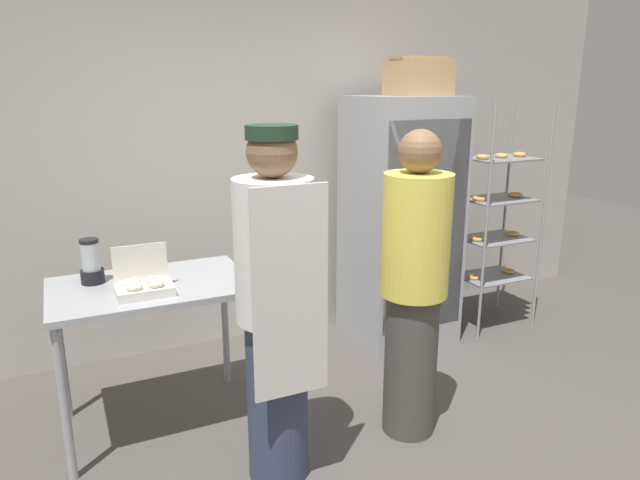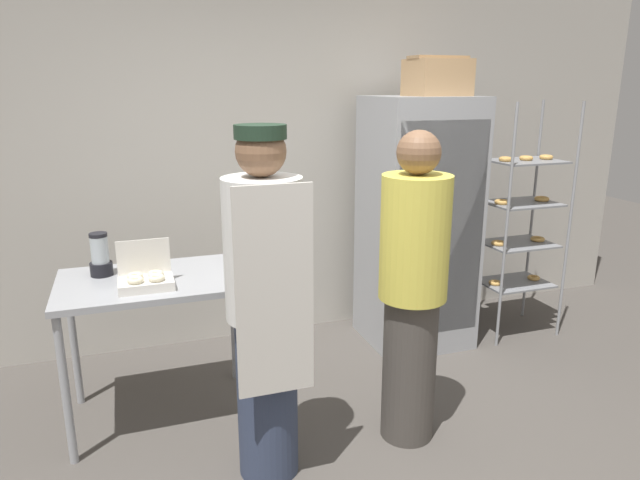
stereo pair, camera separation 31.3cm
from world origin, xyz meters
name	(u,v)px [view 2 (the right image)]	position (x,y,z in m)	size (l,w,h in m)	color
back_wall	(278,154)	(0.00, 2.18, 1.41)	(6.40, 0.12, 2.82)	#B7B2A8
refrigerator	(418,224)	(0.91, 1.61, 0.92)	(0.73, 0.71, 1.84)	#9EA0A5
baking_rack	(520,221)	(1.74, 1.49, 0.90)	(0.59, 0.44, 1.81)	#93969B
prep_counter	(156,295)	(-1.01, 1.14, 0.76)	(1.06, 0.70, 0.87)	#9EA0A5
donut_box	(146,280)	(-1.06, 0.99, 0.91)	(0.29, 0.20, 0.24)	silver
blender_pitcher	(100,257)	(-1.29, 1.29, 0.98)	(0.12, 0.12, 0.25)	black
cardboard_storage_box	(437,77)	(0.99, 1.57, 1.97)	(0.39, 0.35, 0.27)	tan
person_baker	(265,304)	(-0.54, 0.43, 0.91)	(0.37, 0.39, 1.75)	#333D56
person_customer	(413,289)	(0.27, 0.48, 0.87)	(0.36, 0.36, 1.71)	#47423D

